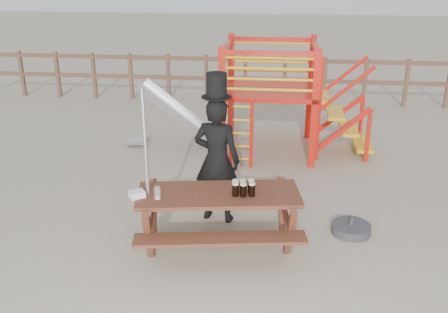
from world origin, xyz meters
The scene contains 10 objects.
ground centered at (0.00, 0.00, 0.00)m, with size 60.00×60.00×0.00m, color tan.
back_fence centered at (0.00, 7.00, 0.74)m, with size 15.09×0.09×1.20m.
playground_fort centered at (0.12, 3.58, 1.07)m, with size 4.71×1.84×2.10m.
picnic_table centered at (-0.31, -0.06, 0.49)m, with size 2.18×1.66×0.77m.
man_with_hat centered at (-0.42, 0.71, 0.94)m, with size 0.72×0.54×2.10m.
metal_pole centered at (-1.16, -0.18, 1.05)m, with size 0.05×0.05×2.09m, color #B2B2B7.
parasol_base centered at (1.42, 0.50, 0.06)m, with size 0.53×0.53×0.22m.
paper_bag centered at (-1.27, -0.29, 0.81)m, with size 0.18×0.14×0.08m, color white.
stout_pints centered at (0.00, -0.07, 0.86)m, with size 0.28×0.20×0.17m.
empty_glasses centered at (-1.01, -0.30, 0.84)m, with size 0.08×0.08×0.15m.
Camera 1 is at (0.38, -5.55, 3.43)m, focal length 40.00 mm.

